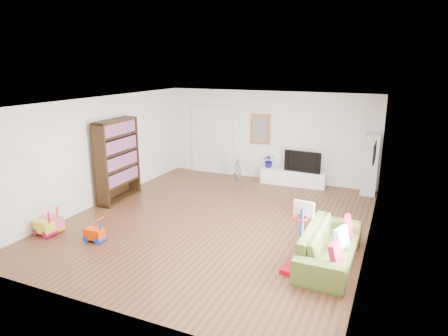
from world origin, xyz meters
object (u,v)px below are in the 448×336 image
at_px(media_console, 293,177).
at_px(sofa, 330,245).
at_px(bookshelf, 117,160).
at_px(basketball_hoop, 298,238).

xyz_separation_m(media_console, sofa, (1.80, -4.38, 0.10)).
distance_m(bookshelf, sofa, 5.84).
height_order(media_console, basketball_hoop, basketball_hoop).
height_order(sofa, basketball_hoop, basketball_hoop).
bearing_deg(bookshelf, sofa, -15.44).
bearing_deg(basketball_hoop, bookshelf, 169.49).
bearing_deg(sofa, basketball_hoop, 143.11).
distance_m(sofa, basketball_hoop, 0.80).
distance_m(media_console, bookshelf, 5.06).
bearing_deg(basketball_hoop, media_console, 113.91).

